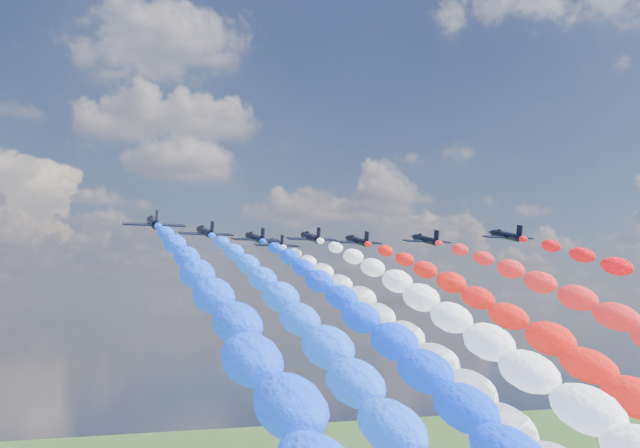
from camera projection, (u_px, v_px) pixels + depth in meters
name	position (u px, v px, depth m)	size (l,w,h in m)	color
jet_0	(153.00, 223.00, 111.13)	(8.90, 11.94, 2.63)	black
trail_0	(243.00, 367.00, 59.77)	(5.56, 102.00, 37.12)	#1243FB
jet_1	(206.00, 232.00, 126.07)	(8.90, 11.94, 2.63)	black
trail_1	(313.00, 354.00, 74.71)	(5.56, 102.00, 37.12)	#1953FC
jet_2	(255.00, 238.00, 137.39)	(8.90, 11.94, 2.63)	black
trail_2	(378.00, 347.00, 86.03)	(5.56, 102.00, 37.12)	#0B39FF
jet_3	(311.00, 237.00, 136.51)	(8.90, 11.94, 2.63)	black
trail_3	(468.00, 348.00, 85.15)	(5.56, 102.00, 37.12)	white
jet_4	(276.00, 244.00, 151.42)	(8.90, 11.94, 2.63)	black
trail_4	(392.00, 341.00, 100.06)	(5.56, 102.00, 37.12)	white
jet_5	(357.00, 241.00, 144.09)	(8.90, 11.94, 2.63)	black
trail_5	(528.00, 344.00, 92.73)	(5.56, 102.00, 37.12)	red
jet_6	(426.00, 240.00, 141.41)	(8.90, 11.94, 2.63)	black
trail_6	(640.00, 345.00, 90.05)	(5.56, 102.00, 37.12)	red
jet_7	(506.00, 236.00, 132.71)	(8.90, 11.94, 2.63)	black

